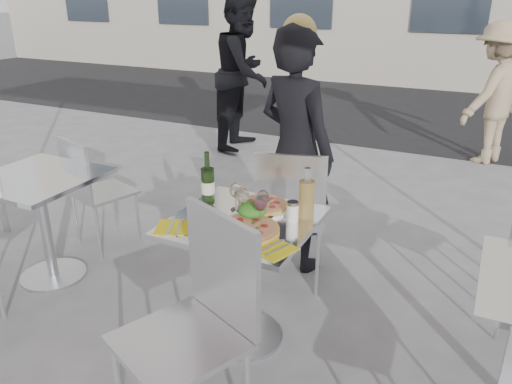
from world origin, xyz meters
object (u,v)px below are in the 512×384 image
at_px(wine_bottle, 208,183).
at_px(pizza_far, 263,206).
at_px(side_chair_lfar, 91,185).
at_px(pizza_near, 246,229).
at_px(chair_near, 199,313).
at_px(wineglass_red_a, 260,204).
at_px(main_table, 244,255).
at_px(wineglass_white_a, 236,191).
at_px(wineglass_white_b, 243,197).
at_px(pedestrian_b, 495,93).
at_px(napkin_right, 273,248).
at_px(carafe, 306,200).
at_px(napkin_left, 174,227).
at_px(salad_plate, 252,211).
at_px(woman_diner, 296,152).
at_px(pedestrian_a, 243,72).
at_px(side_table_left, 42,206).
at_px(chair_far, 291,208).
at_px(wineglass_red_b, 263,199).
at_px(sugar_shaker, 293,211).

bearing_deg(wine_bottle, pizza_far, 10.25).
relative_size(side_chair_lfar, pizza_near, 2.60).
xyz_separation_m(chair_near, wineglass_red_a, (-0.01, 0.62, 0.25)).
distance_m(main_table, wineglass_white_a, 0.35).
bearing_deg(wineglass_white_b, pedestrian_b, 75.18).
xyz_separation_m(pizza_far, napkin_right, (0.24, -0.40, -0.01)).
xyz_separation_m(carafe, napkin_left, (-0.57, -0.36, -0.11)).
height_order(pizza_far, salad_plate, salad_plate).
bearing_deg(wineglass_red_a, wineglass_white_b, 158.12).
height_order(pizza_far, wine_bottle, wine_bottle).
relative_size(woman_diner, wineglass_red_a, 10.65).
distance_m(wine_bottle, wineglass_white_a, 0.19).
distance_m(salad_plate, napkin_right, 0.36).
relative_size(pedestrian_a, wine_bottle, 6.31).
xyz_separation_m(chair_near, salad_plate, (-0.08, 0.67, 0.18)).
bearing_deg(pizza_far, carafe, -10.10).
xyz_separation_m(wineglass_white_b, wineglass_red_a, (0.12, -0.05, 0.00)).
bearing_deg(main_table, wineglass_red_a, -4.79).
distance_m(woman_diner, wineglass_white_a, 0.86).
relative_size(pizza_far, wineglass_white_a, 1.96).
xyz_separation_m(salad_plate, carafe, (0.27, 0.08, 0.08)).
relative_size(side_table_left, chair_far, 0.78).
bearing_deg(pedestrian_b, wineglass_white_b, 13.00).
relative_size(pedestrian_a, pedestrian_b, 1.18).
xyz_separation_m(pizza_near, pizza_far, (-0.04, 0.29, 0.00)).
bearing_deg(chair_far, woman_diner, -87.80).
height_order(main_table, side_table_left, same).
relative_size(wineglass_white_b, wineglass_red_a, 1.00).
bearing_deg(chair_near, main_table, 124.05).
distance_m(salad_plate, wineglass_white_a, 0.15).
bearing_deg(wineglass_red_b, pizza_near, -93.00).
relative_size(pedestrian_a, pizza_far, 6.04).
relative_size(side_chair_lfar, wineglass_white_b, 5.56).
xyz_separation_m(side_table_left, salad_plate, (1.53, 0.04, 0.25)).
bearing_deg(pizza_near, pedestrian_a, 117.50).
xyz_separation_m(sugar_shaker, wineglass_red_b, (-0.15, -0.04, 0.06)).
height_order(napkin_left, napkin_right, same).
height_order(chair_far, napkin_right, chair_far).
bearing_deg(woman_diner, side_chair_lfar, 38.88).
bearing_deg(wineglass_white_b, chair_near, -78.35).
relative_size(woman_diner, wine_bottle, 5.69).
relative_size(wineglass_white_b, napkin_right, 0.69).
relative_size(side_chair_lfar, pedestrian_a, 0.47).
xyz_separation_m(main_table, napkin_left, (-0.27, -0.24, 0.21)).
xyz_separation_m(pedestrian_a, napkin_right, (2.02, -3.60, -0.18)).
distance_m(pedestrian_a, wineglass_red_b, 3.79).
xyz_separation_m(wineglass_white_a, wineglass_red_a, (0.20, -0.10, 0.00)).
bearing_deg(chair_near, pizza_near, 118.35).
xyz_separation_m(pedestrian_a, wineglass_white_b, (1.72, -3.34, -0.07)).
bearing_deg(wineglass_white_b, wineglass_white_a, 143.85).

